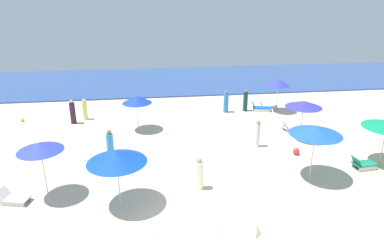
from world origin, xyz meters
name	(u,v)px	position (x,y,z in m)	size (l,w,h in m)	color
ground_plane	(191,229)	(0.00, 0.00, 0.00)	(60.00, 60.00, 0.00)	beige
ocean	(161,81)	(0.00, 23.86, 0.06)	(60.00, 12.27, 0.12)	#2C498C
umbrella_0	(278,83)	(8.23, 12.98, 2.27)	(1.82, 1.82, 2.52)	silver
lounge_chair_0_0	(260,108)	(7.10, 13.26, 0.27)	(1.58, 0.91, 0.73)	silver
lounge_chair_0_1	(267,105)	(7.83, 13.88, 0.25)	(1.54, 0.85, 0.75)	silver
umbrella_1	(304,104)	(7.84, 7.74, 2.26)	(2.18, 2.18, 2.46)	silver
lounge_chair_1_0	(290,126)	(7.83, 9.23, 0.24)	(1.44, 0.83, 0.73)	silver
umbrella_2	(137,99)	(-2.15, 10.55, 2.10)	(1.91, 1.91, 2.34)	silver
umbrella_3	(40,147)	(-6.04, 3.12, 2.40)	(1.93, 1.93, 2.60)	silver
lounge_chair_3_0	(13,198)	(-7.37, 2.79, 0.23)	(1.38, 0.92, 0.63)	silver
umbrella_4	(316,130)	(6.28, 3.16, 2.48)	(2.46, 2.46, 2.70)	silver
umbrella_5	(117,157)	(-2.79, 2.05, 2.26)	(2.47, 2.47, 2.51)	silver
lounge_chair_6_1	(363,164)	(9.38, 3.63, 0.27)	(1.27, 0.76, 0.69)	silver
beachgoer_0	(199,174)	(0.73, 2.85, 0.73)	(0.37, 0.37, 1.57)	white
beachgoer_1	(258,134)	(4.82, 6.99, 0.81)	(0.34, 0.34, 1.66)	silver
beachgoer_2	(245,101)	(5.93, 13.41, 0.80)	(0.44, 0.44, 1.70)	#163940
beachgoer_3	(226,102)	(4.39, 13.32, 0.77)	(0.50, 0.50, 1.68)	#2F7DC8
beachgoer_4	(73,113)	(-6.64, 12.35, 0.79)	(0.41, 0.41, 1.70)	#361C37
beachgoer_5	(110,146)	(-3.58, 6.47, 0.79)	(0.53, 0.53, 1.69)	#3391DF
beachgoer_6	(85,110)	(-5.94, 13.07, 0.72)	(0.36, 0.36, 1.52)	#E9E072
beach_ball_0	(296,151)	(6.67, 5.63, 0.19)	(0.38, 0.38, 0.38)	#F02F35
beach_ball_1	(22,120)	(-10.32, 13.17, 0.13)	(0.25, 0.25, 0.25)	yellow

